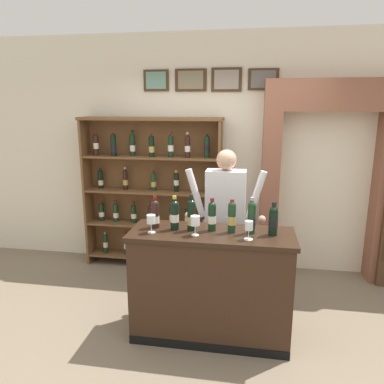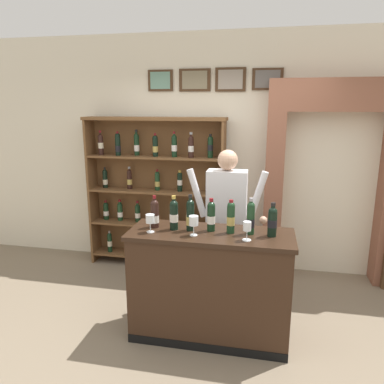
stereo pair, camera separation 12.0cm
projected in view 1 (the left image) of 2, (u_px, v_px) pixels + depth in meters
ground_plane at (201, 334)px, 3.49m from camera, size 14.00×14.00×0.02m
back_wall at (220, 153)px, 4.78m from camera, size 12.00×0.19×3.00m
wine_shelf at (152, 189)px, 4.78m from camera, size 1.83×0.30×1.98m
archway_doorway at (326, 168)px, 4.47m from camera, size 1.55×0.45×2.41m
tasting_counter at (211, 285)px, 3.35m from camera, size 1.47×0.55×1.02m
shopkeeper at (225, 211)px, 3.81m from camera, size 0.85×0.22×1.68m
tasting_bottle_prosecco at (155, 214)px, 3.33m from camera, size 0.08×0.08×0.30m
tasting_bottle_super_tuscan at (175, 214)px, 3.28m from camera, size 0.08×0.08×0.31m
tasting_bottle_rosso at (191, 215)px, 3.26m from camera, size 0.07×0.07×0.33m
tasting_bottle_brunello at (212, 216)px, 3.25m from camera, size 0.07×0.07×0.30m
tasting_bottle_chianti at (232, 216)px, 3.20m from camera, size 0.07×0.07×0.30m
tasting_bottle_grappa at (252, 217)px, 3.18m from camera, size 0.07×0.07×0.32m
tasting_bottle_vin_santo at (273, 220)px, 3.13m from camera, size 0.08×0.08×0.30m
wine_glass_spare at (151, 220)px, 3.20m from camera, size 0.08×0.08×0.16m
wine_glass_center at (195, 222)px, 3.13m from camera, size 0.08×0.08×0.18m
wine_glass_left at (249, 227)px, 3.03m from camera, size 0.08×0.08×0.16m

